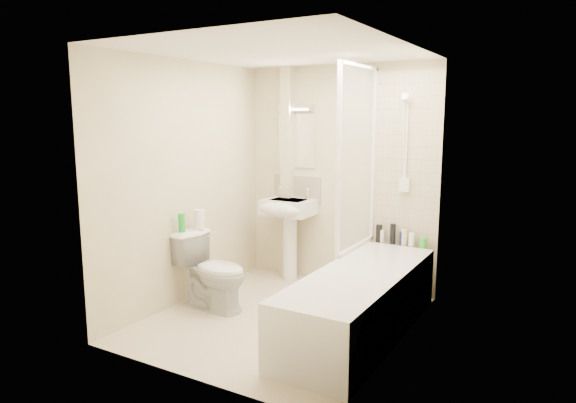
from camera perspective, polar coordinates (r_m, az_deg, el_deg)
The scene contains 26 objects.
floor at distance 4.87m, azimuth -0.81°, elevation -12.95°, with size 2.50×2.50×0.00m, color beige.
wall_back at distance 5.65m, azimuth 5.68°, elevation 2.74°, with size 2.20×0.02×2.40m, color beige.
wall_left at distance 5.20m, azimuth -11.32°, elevation 2.02°, with size 0.02×2.50×2.40m, color beige.
wall_right at distance 4.10m, azimuth 12.45°, elevation 0.02°, with size 0.02×2.50×2.40m, color beige.
ceiling at distance 4.53m, azimuth -0.89°, elevation 16.34°, with size 2.20×2.50×0.02m, color white.
tile_back at distance 5.35m, azimuth 13.02°, elevation 4.59°, with size 0.70×0.01×1.75m, color beige.
tile_right at distance 4.14m, azimuth 12.70°, elevation 3.24°, with size 0.01×2.10×1.75m, color beige.
pipe_boxing at distance 5.88m, azimuth -0.08°, elevation 3.05°, with size 0.12×0.12×2.40m, color beige.
splashback at distance 5.89m, azimuth 1.01°, elevation 1.40°, with size 0.60×0.01×0.30m, color beige.
mirror at distance 5.84m, azimuth 1.02°, elevation 6.75°, with size 0.46×0.01×0.60m, color white.
strip_light at distance 5.81m, azimuth 0.91°, elevation 10.38°, with size 0.42×0.07×0.07m, color silver.
bathtub at distance 4.51m, azimuth 8.00°, elevation -10.97°, with size 0.70×2.10×0.55m.
shower_screen at distance 5.05m, azimuth 7.74°, elevation 4.76°, with size 0.04×0.92×1.80m.
shower_fixture at distance 5.30m, azimuth 12.91°, elevation 5.86°, with size 0.10×0.16×0.99m.
pedestal_sink at distance 5.75m, azimuth -0.10°, elevation -1.66°, with size 0.55×0.50×1.06m.
bottle_black_a at distance 5.47m, azimuth 10.07°, elevation -3.52°, with size 0.06×0.06×0.18m, color black.
bottle_white_a at distance 5.47m, azimuth 10.41°, elevation -3.80°, with size 0.05×0.05×0.13m, color silver.
bottle_black_b at distance 5.42m, azimuth 11.57°, elevation -3.54°, with size 0.06×0.06×0.21m, color black.
bottle_blue at distance 5.40m, azimuth 12.55°, elevation -4.02°, with size 0.05×0.05×0.14m, color #12194F.
bottle_cream at distance 5.39m, azimuth 12.76°, elevation -3.91°, with size 0.06×0.06×0.16m, color beige.
bottle_white_b at distance 5.37m, azimuth 13.57°, elevation -4.13°, with size 0.06×0.06×0.14m, color white.
bottle_green at distance 5.35m, azimuth 14.78°, elevation -4.45°, with size 0.07×0.07×0.10m, color green.
toilet at distance 5.07m, azimuth -8.35°, elevation -7.65°, with size 0.76×0.46×0.75m, color white.
toilet_roll_lower at distance 5.18m, azimuth -9.86°, elevation -2.53°, with size 0.10×0.10×0.09m, color white.
toilet_roll_upper at distance 5.17m, azimuth -9.86°, elevation -1.47°, with size 0.11×0.11×0.10m, color white.
green_bottle at distance 5.07m, azimuth -11.74°, elevation -2.33°, with size 0.07×0.07×0.18m, color green.
Camera 1 is at (2.31, -3.86, 1.86)m, focal length 32.00 mm.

